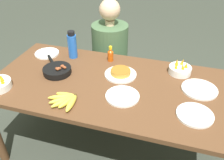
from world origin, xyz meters
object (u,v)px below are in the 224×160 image
object	(u,v)px
empty_plate_near_front	(199,89)
banana_bunch	(66,100)
fruit_bowl_citrus	(180,69)
empty_plate_mid_edge	(47,53)
empty_plate_far_right	(122,96)
frittata_plate_center	(121,73)
empty_plate_far_left	(195,115)
skillet	(57,70)
person_figure	(110,63)
hot_sauce_bottle	(110,55)
water_bottle	(72,45)

from	to	relation	value
empty_plate_near_front	banana_bunch	bearing A→B (deg)	-155.30
empty_plate_near_front	fruit_bowl_citrus	world-z (taller)	fruit_bowl_citrus
empty_plate_mid_edge	empty_plate_far_right	bearing A→B (deg)	-26.68
banana_bunch	empty_plate_near_front	size ratio (longest dim) A/B	0.83
frittata_plate_center	empty_plate_far_left	bearing A→B (deg)	-29.18
skillet	person_figure	size ratio (longest dim) A/B	0.26
empty_plate_near_front	hot_sauce_bottle	size ratio (longest dim) A/B	1.85
frittata_plate_center	empty_plate_far_right	size ratio (longest dim) A/B	1.06
empty_plate_far_left	empty_plate_mid_edge	bearing A→B (deg)	160.37
water_bottle	hot_sauce_bottle	bearing A→B (deg)	5.40
banana_bunch	skillet	size ratio (longest dim) A/B	0.70
skillet	empty_plate_far_left	bearing A→B (deg)	-145.00
skillet	empty_plate_mid_edge	bearing A→B (deg)	-1.38
skillet	empty_plate_near_front	size ratio (longest dim) A/B	1.18
hot_sauce_bottle	person_figure	world-z (taller)	person_figure
frittata_plate_center	fruit_bowl_citrus	size ratio (longest dim) A/B	1.42
empty_plate_mid_edge	water_bottle	bearing A→B (deg)	5.01
frittata_plate_center	water_bottle	world-z (taller)	water_bottle
person_figure	fruit_bowl_citrus	bearing A→B (deg)	-30.68
empty_plate_far_left	hot_sauce_bottle	world-z (taller)	hot_sauce_bottle
empty_plate_mid_edge	fruit_bowl_citrus	world-z (taller)	fruit_bowl_citrus
empty_plate_near_front	fruit_bowl_citrus	xyz separation A→B (m)	(-0.15, 0.20, 0.03)
empty_plate_far_left	empty_plate_mid_edge	distance (m)	1.39
skillet	person_figure	xyz separation A→B (m)	(0.22, 0.71, -0.29)
empty_plate_far_left	fruit_bowl_citrus	xyz separation A→B (m)	(-0.12, 0.49, 0.03)
banana_bunch	frittata_plate_center	xyz separation A→B (m)	(0.27, 0.43, 0.00)
frittata_plate_center	person_figure	world-z (taller)	person_figure
empty_plate_near_front	empty_plate_far_right	size ratio (longest dim) A/B	1.08
banana_bunch	person_figure	bearing A→B (deg)	90.20
frittata_plate_center	hot_sauce_bottle	bearing A→B (deg)	125.56
water_bottle	empty_plate_far_left	bearing A→B (deg)	-24.88
empty_plate_mid_edge	water_bottle	world-z (taller)	water_bottle
skillet	empty_plate_far_left	size ratio (longest dim) A/B	1.30
empty_plate_near_front	empty_plate_far_left	distance (m)	0.29
skillet	frittata_plate_center	distance (m)	0.51
empty_plate_near_front	empty_plate_far_right	world-z (taller)	same
empty_plate_far_left	hot_sauce_bottle	size ratio (longest dim) A/B	1.69
water_bottle	person_figure	distance (m)	0.61
empty_plate_far_right	person_figure	size ratio (longest dim) A/B	0.21
skillet	empty_plate_mid_edge	size ratio (longest dim) A/B	1.39
frittata_plate_center	water_bottle	distance (m)	0.52
empty_plate_mid_edge	empty_plate_far_left	bearing A→B (deg)	-19.63
empty_plate_far_left	person_figure	size ratio (longest dim) A/B	0.20
hot_sauce_bottle	empty_plate_near_front	bearing A→B (deg)	-17.16
fruit_bowl_citrus	hot_sauce_bottle	size ratio (longest dim) A/B	1.29
fruit_bowl_citrus	water_bottle	size ratio (longest dim) A/B	0.72
empty_plate_far_left	fruit_bowl_citrus	world-z (taller)	fruit_bowl_citrus
person_figure	banana_bunch	bearing A→B (deg)	-89.80
skillet	empty_plate_mid_edge	distance (m)	0.36
empty_plate_far_left	empty_plate_far_right	distance (m)	0.49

